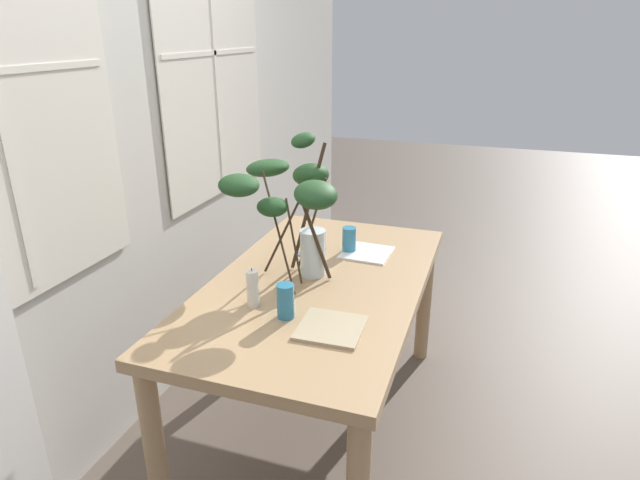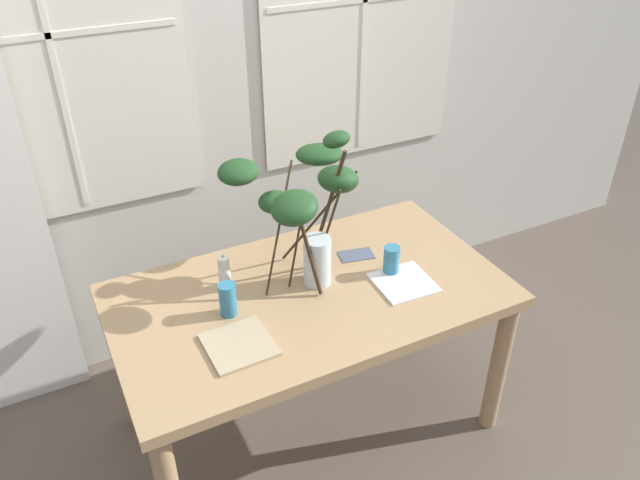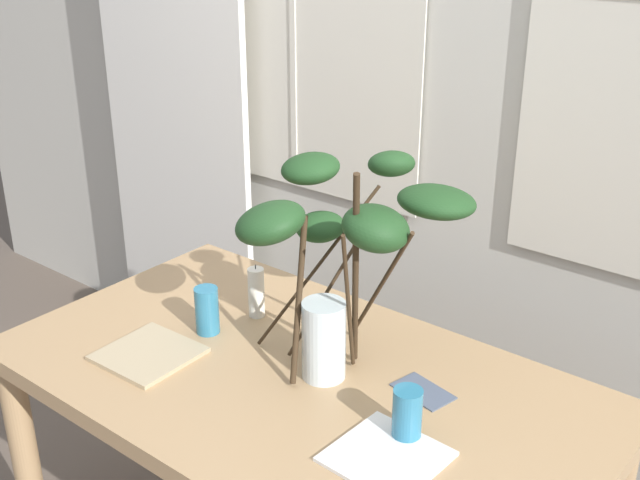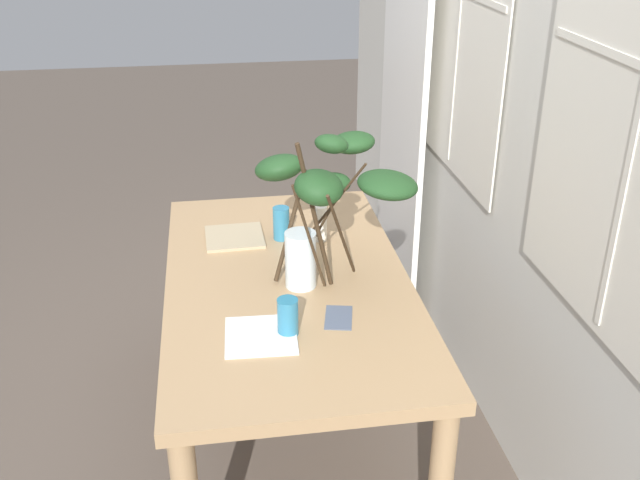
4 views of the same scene
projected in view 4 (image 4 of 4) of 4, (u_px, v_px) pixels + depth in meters
name	position (u px, v px, depth m)	size (l,w,h in m)	color
ground	(291.00, 438.00, 3.00)	(14.00, 14.00, 0.00)	brown
back_wall_with_windows	(541.00, 106.00, 2.52)	(5.71, 0.14, 2.71)	beige
curtain_sheer_side	(404.00, 78.00, 3.72)	(0.79, 0.03, 2.33)	white
dining_table	(288.00, 302.00, 2.71)	(1.57, 0.89, 0.76)	tan
vase_with_branches	(326.00, 192.00, 2.49)	(0.62, 0.58, 0.62)	silver
drinking_glass_blue_left	(281.00, 223.00, 2.94)	(0.07, 0.07, 0.14)	teal
drinking_glass_blue_right	(288.00, 317.00, 2.32)	(0.07, 0.07, 0.13)	teal
plate_square_left	(235.00, 237.00, 2.97)	(0.23, 0.23, 0.01)	tan
plate_square_right	(261.00, 336.00, 2.33)	(0.23, 0.23, 0.01)	white
napkin_folded	(339.00, 318.00, 2.43)	(0.15, 0.09, 0.00)	#4C566B
pillar_candle	(321.00, 224.00, 2.92)	(0.05, 0.05, 0.16)	silver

